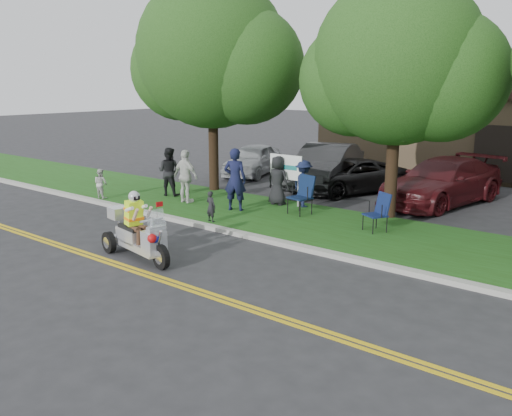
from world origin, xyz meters
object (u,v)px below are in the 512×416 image
Objects in this scene: parked_car_left at (326,166)px; parked_car_right at (442,182)px; trike_scooter at (137,235)px; lawn_chair_b at (303,192)px; parked_car_mid at (350,176)px; spectator_adult_right at (186,176)px; spectator_adult_left at (235,179)px; parked_car_far_left at (253,160)px; lawn_chair_a at (379,210)px; spectator_adult_mid at (169,172)px.

parked_car_right is at bearing -14.67° from parked_car_left.
lawn_chair_b is (0.80, 5.78, 0.21)m from trike_scooter.
spectator_adult_right is at bearing -97.63° from parked_car_mid.
spectator_adult_left is 7.11m from parked_car_right.
parked_car_far_left reaches higher than lawn_chair_b.
parked_car_mid is at bearing 111.91° from lawn_chair_b.
trike_scooter is at bearing 124.75° from spectator_adult_right.
spectator_adult_left reaches higher than lawn_chair_a.
parked_car_far_left is (-0.82, 5.72, -0.27)m from spectator_adult_mid.
lawn_chair_b is at bearing -56.97° from parked_car_mid.
parked_car_mid is at bearing -127.05° from spectator_adult_left.
parked_car_left is at bearing -169.42° from parked_car_mid.
spectator_adult_left is at bearing -141.10° from lawn_chair_b.
lawn_chair_a is at bearing 162.70° from spectator_adult_left.
parked_car_left is 4.62m from parked_car_right.
trike_scooter is at bearing -97.32° from parked_car_right.
lawn_chair_b is 0.29× the size of parked_car_far_left.
parked_car_mid is (1.16, 5.20, -0.47)m from spectator_adult_left.
spectator_adult_left reaches higher than parked_car_mid.
parked_car_left is at bearing 125.47° from lawn_chair_b.
lawn_chair_a is 0.53× the size of spectator_adult_left.
lawn_chair_a is (3.52, 5.39, 0.13)m from trike_scooter.
parked_car_mid is at bearing -26.71° from parked_car_left.
lawn_chair_b is 4.29m from parked_car_mid.
trike_scooter is 12.01m from parked_car_far_left.
lawn_chair_b is 7.87m from parked_car_far_left.
spectator_adult_right reaches higher than parked_car_right.
parked_car_right is (4.56, 5.44, -0.32)m from spectator_adult_left.
lawn_chair_a is 6.77m from parked_car_left.
lawn_chair_b is 0.23× the size of parked_car_left.
parked_car_far_left is 5.37m from parked_car_mid.
spectator_adult_mid reaches higher than parked_car_left.
parked_car_far_left reaches higher than parked_car_mid.
lawn_chair_b is at bearing -80.69° from parked_car_left.
trike_scooter is 1.43× the size of spectator_adult_mid.
spectator_adult_right reaches higher than parked_car_far_left.
parked_car_far_left is 4.13m from parked_car_left.
spectator_adult_right is (-6.65, -0.76, 0.30)m from lawn_chair_a.
trike_scooter is at bearing -67.30° from parked_car_mid.
lawn_chair_b is at bearing -159.54° from lawn_chair_a.
lawn_chair_a is at bearing -172.80° from spectator_adult_right.
spectator_adult_mid is at bearing -99.32° from parked_car_far_left.
parked_car_far_left is at bearing 126.47° from trike_scooter.
spectator_adult_mid is 5.79m from parked_car_far_left.
parked_car_left is (-1.17, 10.27, 0.29)m from trike_scooter.
parked_car_left is (-1.97, 4.49, 0.08)m from lawn_chair_b.
spectator_adult_right reaches higher than lawn_chair_a.
spectator_adult_left reaches higher than parked_car_left.
parked_car_right is at bearing -154.48° from spectator_adult_left.
spectator_adult_right reaches higher than parked_car_mid.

